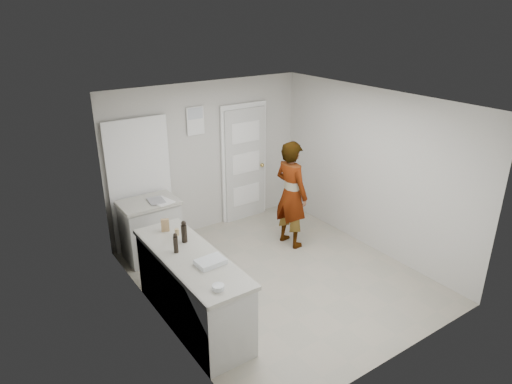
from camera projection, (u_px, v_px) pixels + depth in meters
ground at (279, 277)px, 6.51m from camera, size 4.00×4.00×0.00m
room_shell at (200, 173)px, 7.52m from camera, size 4.00×4.00×4.00m
main_counter at (192, 291)px, 5.44m from camera, size 0.64×1.96×0.93m
side_counter at (151, 231)px, 6.88m from camera, size 0.84×0.61×0.93m
person at (291, 194)px, 7.11m from camera, size 0.48×0.67×1.72m
cake_mix_box at (165, 225)px, 5.77m from camera, size 0.11×0.08×0.17m
spice_jar at (177, 232)px, 5.69m from camera, size 0.06×0.06×0.09m
oil_cruet_a at (184, 232)px, 5.49m from camera, size 0.07×0.07×0.28m
oil_cruet_b at (176, 243)px, 5.26m from camera, size 0.06×0.06×0.25m
baking_dish at (211, 262)px, 5.06m from camera, size 0.33×0.24×0.06m
egg_bowl at (218, 287)px, 4.61m from camera, size 0.13×0.13×0.05m
papers at (162, 201)px, 6.67m from camera, size 0.33×0.38×0.01m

